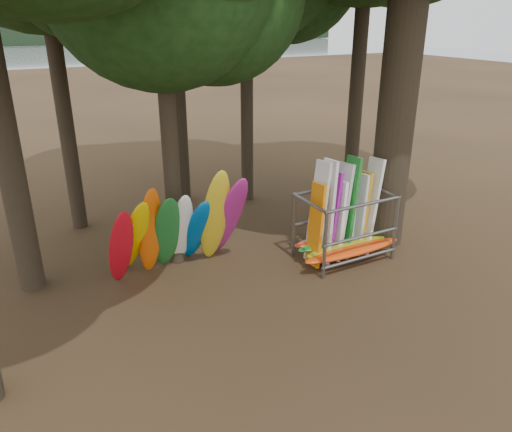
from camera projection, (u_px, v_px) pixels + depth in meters
name	position (u px, v px, depth m)	size (l,w,h in m)	color
ground	(274.00, 289.00, 12.67)	(120.00, 120.00, 0.00)	#47331E
lake	(30.00, 69.00, 61.57)	(160.00, 160.00, 0.00)	gray
far_shore	(3.00, 36.00, 101.56)	(160.00, 4.00, 4.00)	black
kayak_row	(181.00, 229.00, 13.06)	(3.77, 2.18, 3.10)	#B90B18
storage_rack	(343.00, 227.00, 13.96)	(3.17, 1.52, 2.93)	slate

